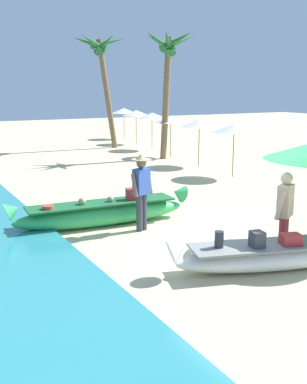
{
  "coord_description": "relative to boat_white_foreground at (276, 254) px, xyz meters",
  "views": [
    {
      "loc": [
        -6.18,
        -6.99,
        3.12
      ],
      "look_at": [
        -1.32,
        1.74,
        0.9
      ],
      "focal_mm": 43.69,
      "sensor_mm": 36.0,
      "label": 1
    }
  ],
  "objects": [
    {
      "name": "ground_plane",
      "position": [
        0.51,
        1.25,
        -0.27
      ],
      "size": [
        80.0,
        80.0,
        0.0
      ],
      "primitive_type": "plane",
      "color": "beige"
    },
    {
      "name": "boat_white_foreground",
      "position": [
        0.0,
        0.0,
        0.0
      ],
      "size": [
        3.95,
        1.77,
        0.75
      ],
      "color": "white",
      "rests_on": "ground"
    },
    {
      "name": "boat_green_midground",
      "position": [
        -1.62,
        3.98,
        0.04
      ],
      "size": [
        4.42,
        1.01,
        0.83
      ],
      "color": "#38B760",
      "rests_on": "ground"
    },
    {
      "name": "person_vendor_hatted",
      "position": [
        -1.0,
        3.19,
        0.73
      ],
      "size": [
        0.58,
        0.44,
        1.74
      ],
      "color": "#333842",
      "rests_on": "ground"
    },
    {
      "name": "person_tourist_customer",
      "position": [
        0.52,
        0.38,
        0.65
      ],
      "size": [
        0.58,
        0.44,
        1.63
      ],
      "color": "#B2383D",
      "rests_on": "ground"
    },
    {
      "name": "parasol_row_0",
      "position": [
        4.91,
        7.38,
        1.48
      ],
      "size": [
        1.6,
        1.6,
        1.91
      ],
      "color": "#8E6B47",
      "rests_on": "ground"
    },
    {
      "name": "parasol_row_1",
      "position": [
        5.26,
        10.04,
        1.48
      ],
      "size": [
        1.6,
        1.6,
        1.91
      ],
      "color": "#8E6B47",
      "rests_on": "ground"
    },
    {
      "name": "parasol_row_2",
      "position": [
        5.55,
        12.75,
        1.48
      ],
      "size": [
        1.6,
        1.6,
        1.91
      ],
      "color": "#8E6B47",
      "rests_on": "ground"
    },
    {
      "name": "parasol_row_3",
      "position": [
        6.07,
        15.49,
        1.48
      ],
      "size": [
        1.6,
        1.6,
        1.91
      ],
      "color": "#8E6B47",
      "rests_on": "ground"
    },
    {
      "name": "parasol_row_4",
      "position": [
        6.56,
        18.24,
        1.48
      ],
      "size": [
        1.6,
        1.6,
        1.91
      ],
      "color": "#8E6B47",
      "rests_on": "ground"
    },
    {
      "name": "parasol_row_5",
      "position": [
        7.16,
        21.11,
        1.48
      ],
      "size": [
        1.6,
        1.6,
        1.91
      ],
      "color": "#8E6B47",
      "rests_on": "ground"
    },
    {
      "name": "palm_tree_tall_inland",
      "position": [
        4.06,
        17.25,
        4.38
      ],
      "size": [
        2.94,
        2.26,
        5.87
      ],
      "color": "brown",
      "rests_on": "ground"
    },
    {
      "name": "palm_tree_leaning_seaward",
      "position": [
        5.2,
        12.42,
        4.2
      ],
      "size": [
        2.81,
        2.21,
        5.61
      ],
      "color": "brown",
      "rests_on": "ground"
    }
  ]
}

